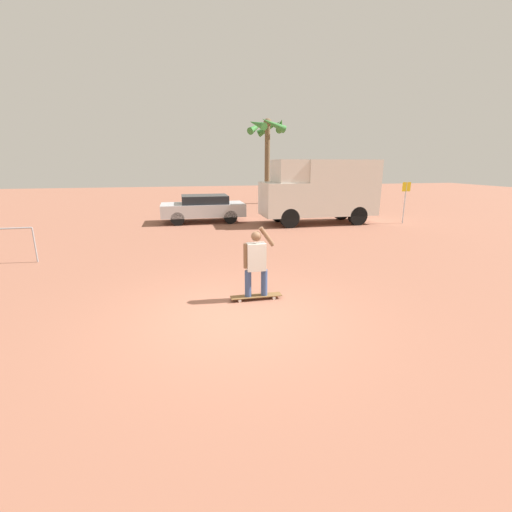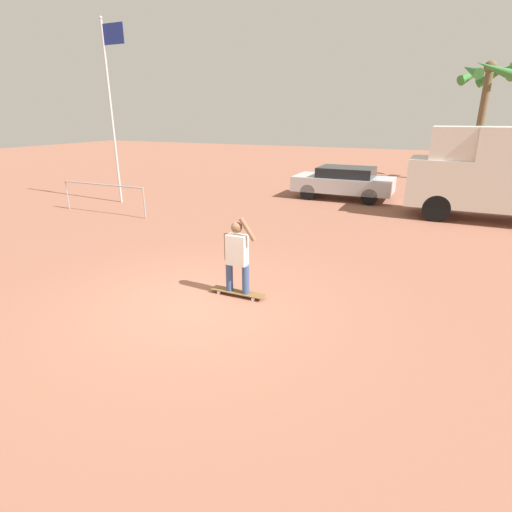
{
  "view_description": "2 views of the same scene",
  "coord_description": "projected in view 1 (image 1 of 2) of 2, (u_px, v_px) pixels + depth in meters",
  "views": [
    {
      "loc": [
        -0.98,
        -6.07,
        2.86
      ],
      "look_at": [
        0.59,
        0.94,
        0.92
      ],
      "focal_mm": 24.0,
      "sensor_mm": 36.0,
      "label": 1
    },
    {
      "loc": [
        3.88,
        -5.69,
        3.38
      ],
      "look_at": [
        0.6,
        1.48,
        0.6
      ],
      "focal_mm": 28.0,
      "sensor_mm": 36.0,
      "label": 2
    }
  ],
  "objects": [
    {
      "name": "ground_plane",
      "position": [
        237.0,
        315.0,
        6.68
      ],
      "size": [
        80.0,
        80.0,
        0.0
      ],
      "primitive_type": "plane",
      "color": "#935B47"
    },
    {
      "name": "palm_tree_near_van",
      "position": [
        267.0,
        134.0,
        24.22
      ],
      "size": [
        2.81,
        2.83,
        6.04
      ],
      "color": "brown",
      "rests_on": "ground_plane"
    },
    {
      "name": "street_sign",
      "position": [
        405.0,
        197.0,
        16.63
      ],
      "size": [
        0.44,
        0.06,
        2.0
      ],
      "color": "#B7B7BC",
      "rests_on": "ground_plane"
    },
    {
      "name": "skateboard",
      "position": [
        256.0,
        296.0,
        7.45
      ],
      "size": [
        1.12,
        0.23,
        0.08
      ],
      "color": "brown",
      "rests_on": "ground_plane"
    },
    {
      "name": "person_skateboarder",
      "position": [
        256.0,
        260.0,
        7.24
      ],
      "size": [
        0.67,
        0.22,
        1.52
      ],
      "color": "#384C7A",
      "rests_on": "skateboard"
    },
    {
      "name": "parked_car_silver",
      "position": [
        203.0,
        207.0,
        17.21
      ],
      "size": [
        4.1,
        1.9,
        1.34
      ],
      "color": "black",
      "rests_on": "ground_plane"
    },
    {
      "name": "camper_van",
      "position": [
        321.0,
        189.0,
        16.54
      ],
      "size": [
        5.51,
        2.03,
        3.04
      ],
      "color": "black",
      "rests_on": "ground_plane"
    }
  ]
}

